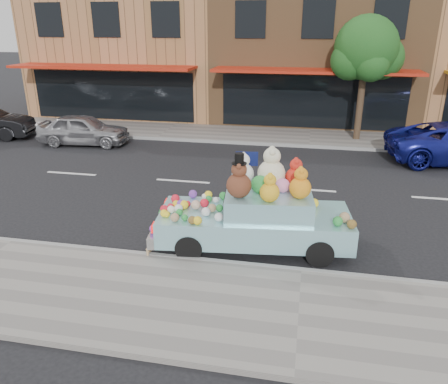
# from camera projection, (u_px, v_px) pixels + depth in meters

# --- Properties ---
(ground) EXTENTS (120.00, 120.00, 0.00)m
(ground) POSITION_uv_depth(u_px,v_px,m) (306.00, 190.00, 13.60)
(ground) COLOR black
(ground) RESTS_ON ground
(near_sidewalk) EXTENTS (60.00, 3.00, 0.12)m
(near_sidewalk) POSITION_uv_depth(u_px,v_px,m) (298.00, 316.00, 7.63)
(near_sidewalk) COLOR gray
(near_sidewalk) RESTS_ON ground
(far_sidewalk) EXTENTS (60.00, 3.00, 0.12)m
(far_sidewalk) POSITION_uv_depth(u_px,v_px,m) (310.00, 138.00, 19.52)
(far_sidewalk) COLOR gray
(far_sidewalk) RESTS_ON ground
(near_kerb) EXTENTS (60.00, 0.12, 0.13)m
(near_kerb) POSITION_uv_depth(u_px,v_px,m) (301.00, 271.00, 9.00)
(near_kerb) COLOR gray
(near_kerb) RESTS_ON ground
(far_kerb) EXTENTS (60.00, 0.12, 0.13)m
(far_kerb) POSITION_uv_depth(u_px,v_px,m) (309.00, 146.00, 18.15)
(far_kerb) COLOR gray
(far_kerb) RESTS_ON ground
(storefront_left) EXTENTS (10.00, 9.80, 7.30)m
(storefront_left) POSITION_uv_depth(u_px,v_px,m) (139.00, 46.00, 25.05)
(storefront_left) COLOR #A46D44
(storefront_left) RESTS_ON ground
(storefront_mid) EXTENTS (10.00, 9.80, 7.30)m
(storefront_mid) POSITION_uv_depth(u_px,v_px,m) (316.00, 47.00, 23.23)
(storefront_mid) COLOR olive
(storefront_mid) RESTS_ON ground
(street_tree) EXTENTS (3.00, 2.70, 5.22)m
(street_tree) POSITION_uv_depth(u_px,v_px,m) (366.00, 53.00, 17.88)
(street_tree) COLOR #38281C
(street_tree) RESTS_ON ground
(car_silver) EXTENTS (3.91, 1.84, 1.29)m
(car_silver) POSITION_uv_depth(u_px,v_px,m) (83.00, 130.00, 18.46)
(car_silver) COLOR #A09FA4
(car_silver) RESTS_ON ground
(art_car) EXTENTS (4.65, 2.24, 2.33)m
(art_car) POSITION_uv_depth(u_px,v_px,m) (256.00, 213.00, 9.89)
(art_car) COLOR black
(art_car) RESTS_ON ground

